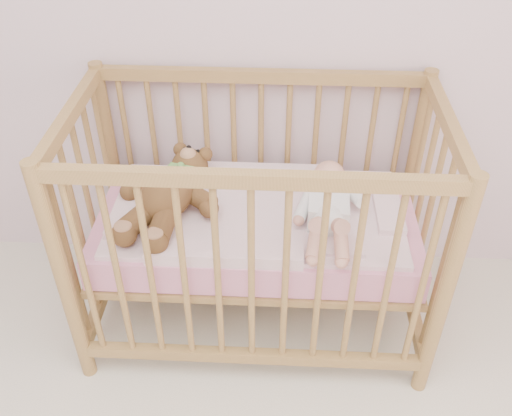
# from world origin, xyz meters

# --- Properties ---
(crib) EXTENTS (1.36, 0.76, 1.00)m
(crib) POSITION_xyz_m (0.16, 1.60, 0.50)
(crib) COLOR #AD8849
(crib) RESTS_ON floor
(mattress) EXTENTS (1.22, 0.62, 0.13)m
(mattress) POSITION_xyz_m (0.16, 1.60, 0.49)
(mattress) COLOR pink
(mattress) RESTS_ON crib
(blanket) EXTENTS (1.10, 0.58, 0.06)m
(blanket) POSITION_xyz_m (0.16, 1.60, 0.56)
(blanket) COLOR pink
(blanket) RESTS_ON mattress
(baby) EXTENTS (0.31, 0.59, 0.14)m
(baby) POSITION_xyz_m (0.43, 1.58, 0.64)
(baby) COLOR white
(baby) RESTS_ON blanket
(teddy_bear) EXTENTS (0.56, 0.68, 0.16)m
(teddy_bear) POSITION_xyz_m (-0.17, 1.58, 0.65)
(teddy_bear) COLOR brown
(teddy_bear) RESTS_ON blanket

